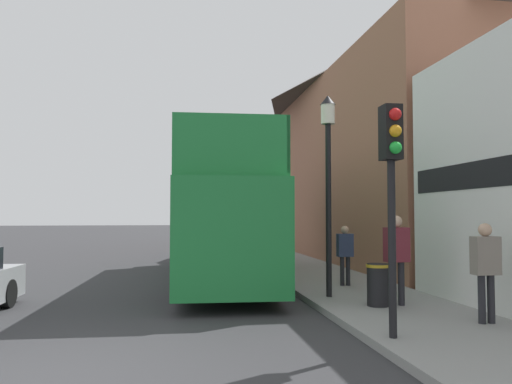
# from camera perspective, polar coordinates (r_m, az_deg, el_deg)

# --- Properties ---
(ground_plane) EXTENTS (144.00, 144.00, 0.00)m
(ground_plane) POSITION_cam_1_polar(r_m,az_deg,el_deg) (27.33, -12.49, -6.77)
(ground_plane) COLOR #333335
(sidewalk) EXTENTS (2.98, 108.00, 0.14)m
(sidewalk) POSITION_cam_1_polar(r_m,az_deg,el_deg) (24.68, 1.27, -7.12)
(sidewalk) COLOR gray
(sidewalk) RESTS_ON ground_plane
(brick_terrace_rear) EXTENTS (6.00, 24.58, 10.22)m
(brick_terrace_rear) POSITION_cam_1_polar(r_m,az_deg,el_deg) (26.11, 10.96, 4.25)
(brick_terrace_rear) COLOR #9E664C
(brick_terrace_rear) RESTS_ON ground_plane
(tour_bus) EXTENTS (2.91, 11.17, 4.10)m
(tour_bus) POSITION_cam_1_polar(r_m,az_deg,el_deg) (15.45, -4.08, -3.30)
(tour_bus) COLOR #1E7A38
(tour_bus) RESTS_ON ground_plane
(parked_car_ahead_of_bus) EXTENTS (2.06, 4.47, 1.49)m
(parked_car_ahead_of_bus) POSITION_cam_1_polar(r_m,az_deg,el_deg) (24.66, -4.98, -5.66)
(parked_car_ahead_of_bus) COLOR navy
(parked_car_ahead_of_bus) RESTS_ON ground_plane
(pedestrian_nearest) EXTENTS (0.45, 0.25, 1.72)m
(pedestrian_nearest) POSITION_cam_1_polar(r_m,az_deg,el_deg) (9.54, 24.77, -7.36)
(pedestrian_nearest) COLOR #232328
(pedestrian_nearest) RESTS_ON sidewalk
(pedestrian_second) EXTENTS (0.48, 0.27, 1.85)m
(pedestrian_second) POSITION_cam_1_polar(r_m,az_deg,el_deg) (10.75, 15.77, -6.52)
(pedestrian_second) COLOR #232328
(pedestrian_second) RESTS_ON sidewalk
(pedestrian_third) EXTENTS (0.41, 0.23, 1.57)m
(pedestrian_third) POSITION_cam_1_polar(r_m,az_deg,el_deg) (13.46, 10.13, -6.49)
(pedestrian_third) COLOR #232328
(pedestrian_third) RESTS_ON sidewalk
(traffic_signal) EXTENTS (0.28, 0.42, 3.55)m
(traffic_signal) POSITION_cam_1_polar(r_m,az_deg,el_deg) (7.93, 15.26, 2.87)
(traffic_signal) COLOR black
(traffic_signal) RESTS_ON sidewalk
(lamp_post_nearest) EXTENTS (0.35, 0.35, 4.64)m
(lamp_post_nearest) POSITION_cam_1_polar(r_m,az_deg,el_deg) (11.65, 8.25, 4.00)
(lamp_post_nearest) COLOR black
(lamp_post_nearest) RESTS_ON sidewalk
(lamp_post_second) EXTENTS (0.35, 0.35, 4.99)m
(lamp_post_second) POSITION_cam_1_polar(r_m,az_deg,el_deg) (19.90, 1.20, 1.86)
(lamp_post_second) COLOR black
(lamp_post_second) RESTS_ON sidewalk
(lamp_post_third) EXTENTS (0.35, 0.35, 4.58)m
(lamp_post_third) POSITION_cam_1_polar(r_m,az_deg,el_deg) (28.27, -1.71, 0.02)
(lamp_post_third) COLOR black
(lamp_post_third) RESTS_ON sidewalk
(litter_bin) EXTENTS (0.48, 0.48, 0.86)m
(litter_bin) POSITION_cam_1_polar(r_m,az_deg,el_deg) (10.66, 13.75, -10.11)
(litter_bin) COLOR black
(litter_bin) RESTS_ON sidewalk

